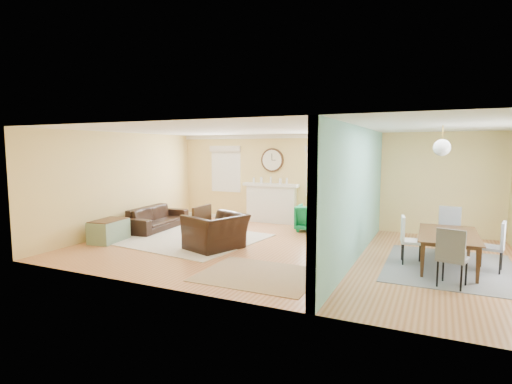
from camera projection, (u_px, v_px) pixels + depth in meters
floor at (284, 250)px, 8.61m from camera, size 9.00×9.00×0.00m
wall_back at (322, 180)px, 11.18m from camera, size 9.00×0.02×2.60m
wall_front at (211, 210)px, 5.76m from camera, size 9.00×0.02×2.60m
wall_left at (122, 183)px, 10.34m from camera, size 0.02×6.00×2.60m
ceiling at (285, 129)px, 8.33m from camera, size 9.00×6.00×0.02m
partition at (359, 190)px, 8.09m from camera, size 0.17×6.00×2.60m
fireplace at (271, 203)px, 11.77m from camera, size 1.70×0.30×1.17m
wall_clock at (272, 160)px, 11.71m from camera, size 0.70×0.07×0.70m
window_left at (226, 166)px, 12.37m from camera, size 1.05×0.13×1.42m
window_right at (324, 168)px, 11.08m from camera, size 1.05×0.13×1.42m
pendant at (442, 148)px, 7.12m from camera, size 0.30×0.30×0.55m
rug_cream at (187, 238)px, 9.75m from camera, size 3.68×3.30×0.02m
rug_jute at (259, 275)px, 6.91m from camera, size 2.00×1.64×0.01m
rug_grey at (449, 267)px, 7.35m from camera, size 2.20×2.75×0.01m
sofa at (156, 218)px, 10.86m from camera, size 1.00×2.15×0.61m
eames_chair at (216, 232)px, 8.67m from camera, size 1.37×1.46×0.76m
green_chair at (311, 218)px, 10.62m from camera, size 0.79×0.81×0.69m
trunk at (109, 231)px, 9.39m from camera, size 0.67×0.97×0.52m
credenza at (350, 225)px, 9.38m from camera, size 0.47×1.39×0.80m
tv at (350, 195)px, 9.31m from camera, size 0.25×1.08×0.62m
garden_stool at (341, 241)px, 8.38m from camera, size 0.34×0.34×0.49m
potted_plant at (341, 220)px, 8.34m from camera, size 0.46×0.47×0.39m
dining_table at (450, 251)px, 7.32m from camera, size 1.05×1.83×0.64m
dining_chair_n at (448, 226)px, 8.30m from camera, size 0.49×0.49×0.97m
dining_chair_s at (453, 252)px, 6.28m from camera, size 0.51×0.51×0.95m
dining_chair_w at (412, 236)px, 7.54m from camera, size 0.45×0.45×0.91m
dining_chair_e at (491, 242)px, 7.08m from camera, size 0.47×0.47×0.91m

